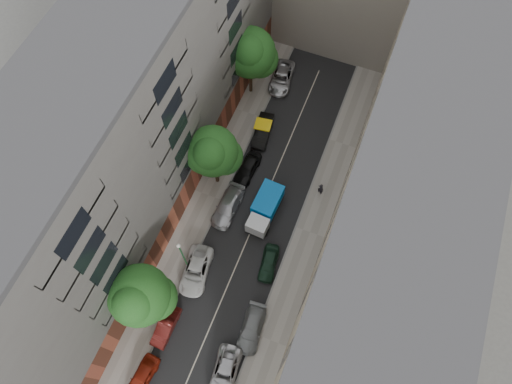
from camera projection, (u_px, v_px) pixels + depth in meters
The scene contains 22 objects.
ground at pixel (258, 214), 45.97m from camera, with size 120.00×120.00×0.00m, color #4C4C49.
road_surface at pixel (258, 214), 45.96m from camera, with size 8.00×44.00×0.02m, color black.
sidewalk_left at pixel (208, 195), 46.78m from camera, with size 3.00×44.00×0.15m, color gray.
sidewalk_right at pixel (310, 232), 45.03m from camera, with size 3.00×44.00×0.15m, color gray.
building_left at pixel (138, 124), 38.70m from camera, with size 8.00×44.00×20.00m, color #4E4B49.
building_right at pixel (391, 212), 35.21m from camera, with size 8.00×44.00×20.00m, color tan.
tarp_truck at pixel (265, 208), 44.75m from camera, with size 2.36×5.42×2.46m.
car_left_0 at pixel (142, 377), 38.72m from camera, with size 1.58×3.92×1.34m, color maroon.
car_left_1 at pixel (166, 326), 40.57m from camera, with size 1.35×3.88×1.28m, color #49110E.
car_left_2 at pixel (196, 271), 42.70m from camera, with size 2.34×5.07×1.41m, color silver.
car_left_3 at pixel (228, 207), 45.53m from camera, with size 2.01×4.95×1.44m, color #B7B7BC.
car_left_4 at pixel (248, 168), 47.42m from camera, with size 1.69×4.21×1.43m, color black.
car_left_5 at pixel (263, 131), 49.40m from camera, with size 1.58×4.53×1.49m, color black.
car_left_6 at pixel (282, 78), 52.58m from camera, with size 2.39×5.19×1.44m, color #B6B5BA.
car_right_0 at pixel (225, 373), 38.89m from camera, with size 2.15×4.67×1.30m, color #BABABF.
car_right_1 at pixel (252, 329), 40.45m from camera, with size 1.86×4.57×1.32m, color gray.
car_right_2 at pixel (269, 263), 43.07m from camera, with size 1.54×3.82×1.30m, color black.
tree_near at pixel (140, 297), 36.16m from camera, with size 5.33×5.06×8.95m.
tree_mid at pixel (213, 153), 42.20m from camera, with size 5.19×4.90×8.58m.
tree_far at pixel (251, 55), 47.03m from camera, with size 5.56×5.32×9.01m.
lamp_post at pixel (182, 254), 39.95m from camera, with size 0.36×0.36×6.26m.
pedestrian at pixel (321, 189), 46.05m from camera, with size 0.64×0.42×1.74m, color black.
Camera 1 is at (6.37, -16.76, 42.39)m, focal length 32.00 mm.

